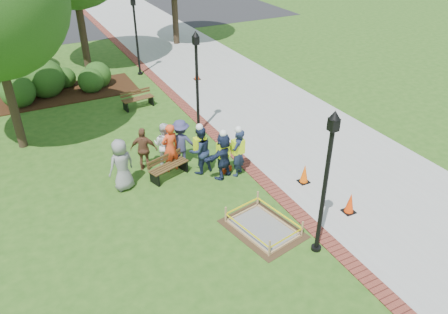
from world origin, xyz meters
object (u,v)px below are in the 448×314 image
cone_front (350,203)px  hivis_worker_c (200,149)px  bench_near (169,171)px  hivis_worker_a (223,154)px  lamp_near (326,175)px  hivis_worker_b (238,151)px  wet_concrete_pad (263,223)px

cone_front → hivis_worker_c: bearing=126.3°
bench_near → hivis_worker_a: size_ratio=0.83×
lamp_near → hivis_worker_c: size_ratio=2.21×
cone_front → hivis_worker_b: bearing=120.0°
lamp_near → cone_front: bearing=24.5°
bench_near → hivis_worker_c: bearing=-10.2°
cone_front → hivis_worker_c: 5.33m
hivis_worker_c → wet_concrete_pad: bearing=-85.0°
hivis_worker_a → hivis_worker_b: bearing=-10.1°
bench_near → hivis_worker_c: hivis_worker_c is taller
cone_front → lamp_near: (-1.94, -0.89, 2.13)m
hivis_worker_b → hivis_worker_c: (-1.10, 0.74, 0.00)m
hivis_worker_b → hivis_worker_a: bearing=169.9°
hivis_worker_b → bench_near: bearing=157.1°
wet_concrete_pad → hivis_worker_a: size_ratio=1.40×
lamp_near → hivis_worker_b: (-0.10, 4.42, -1.53)m
bench_near → hivis_worker_a: (1.71, -0.85, 0.67)m
wet_concrete_pad → cone_front: (2.82, -0.54, 0.11)m
wet_concrete_pad → lamp_near: 2.80m
wet_concrete_pad → cone_front: bearing=-10.9°
wet_concrete_pad → lamp_near: (0.87, -1.43, 2.25)m
cone_front → hivis_worker_b: hivis_worker_b is taller
wet_concrete_pad → hivis_worker_b: (0.78, 2.99, 0.71)m
hivis_worker_a → hivis_worker_c: 0.87m
cone_front → hivis_worker_a: 4.48m
wet_concrete_pad → hivis_worker_b: hivis_worker_b is taller
cone_front → hivis_worker_b: size_ratio=0.38×
lamp_near → hivis_worker_a: lamp_near is taller
wet_concrete_pad → cone_front: 2.87m
lamp_near → hivis_worker_a: (-0.62, 4.51, -1.56)m
cone_front → wet_concrete_pad: bearing=169.1°
wet_concrete_pad → lamp_near: bearing=-58.5°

